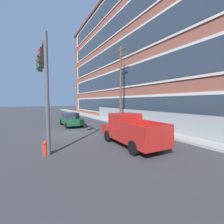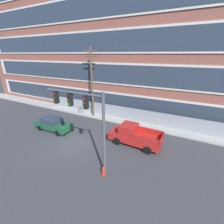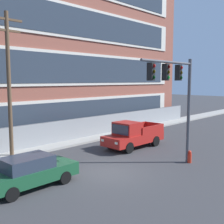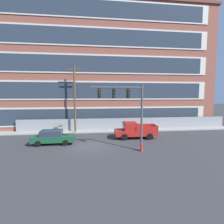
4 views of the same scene
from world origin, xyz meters
name	(u,v)px [view 2 (image 2 of 4)]	position (x,y,z in m)	size (l,w,h in m)	color
ground_plane	(74,143)	(0.00, 0.00, 0.00)	(160.00, 160.00, 0.00)	#38383A
sidewalk_building_side	(108,117)	(0.00, 7.35, 0.08)	(80.00, 2.16, 0.16)	#9E9B93
brick_mill_building	(109,44)	(-3.27, 13.91, 10.04)	(48.05, 11.54, 20.06)	brown
chain_link_fence	(148,117)	(5.59, 7.86, 0.97)	(32.42, 0.06, 1.91)	gray
traffic_signal_mast	(85,114)	(3.38, -2.21, 4.65)	(4.97, 0.43, 6.41)	#4C4C51
pickup_truck_red	(134,136)	(5.49, 2.69, 0.96)	(5.29, 2.18, 2.04)	#AD1E19
sedan_dark_green	(53,124)	(-4.12, 1.20, 0.80)	(4.55, 1.84, 1.56)	#194C2D
utility_pole_near_corner	(92,81)	(-2.14, 6.87, 5.16)	(2.12, 0.26, 9.49)	brown
electrical_cabinet	(82,109)	(-4.16, 6.79, 0.80)	(0.71, 0.57, 1.60)	#939993
fire_hydrant	(103,171)	(4.87, -2.38, 0.38)	(0.24, 0.24, 0.78)	red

